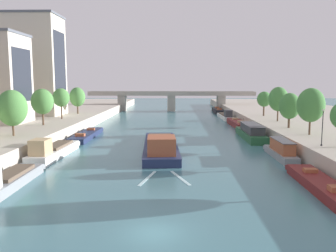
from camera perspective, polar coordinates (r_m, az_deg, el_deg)
The scene contains 25 objects.
ground_plane at distance 25.68m, azimuth -2.21°, elevation -17.06°, with size 400.00×400.00×0.00m, color #42757F.
quay_left at distance 87.26m, azimuth -24.05°, elevation 0.50°, with size 36.00×170.00×2.47m, color #B7AD9E.
quay_right at distance 86.06m, azimuth 24.74°, elevation 0.38°, with size 36.00×170.00×2.47m, color #B7AD9E.
barge_midriver at distance 52.75m, azimuth -1.20°, elevation -3.21°, with size 6.24×23.75×3.36m.
wake_behind_barge at distance 38.92m, azimuth -0.68°, elevation -8.47°, with size 5.59×6.06×0.03m.
moored_boat_left_midway at distance 38.19m, azimuth -25.12°, elevation -8.05°, with size 2.82×13.26×3.27m.
moored_boat_left_second at distance 51.64m, azimuth -18.25°, elevation -3.81°, with size 3.39×14.30×3.24m.
moored_boat_left_near at distance 68.06m, azimuth -13.08°, elevation -1.41°, with size 3.02×16.50×2.08m.
moored_boat_right_lone at distance 38.07m, azimuth 23.52°, elevation -8.64°, with size 2.88×13.94×2.11m.
moored_boat_right_downstream at distance 51.02m, azimuth 17.95°, elevation -3.78°, with size 2.14×10.92×2.65m.
moored_boat_right_upstream at distance 66.71m, azimuth 13.41°, elevation -1.03°, with size 3.20×15.73×2.79m.
moored_boat_right_far at distance 84.82m, azimuth 11.22°, elevation 0.43°, with size 3.01×15.34×2.39m.
moored_boat_right_near at distance 100.99m, azimuth 9.35°, elevation 1.65°, with size 2.93×15.63×2.86m.
moored_boat_right_midway at distance 120.68m, azimuth 8.12°, elevation 2.52°, with size 3.15×16.07×2.45m.
tree_left_past_mid at distance 56.94m, azimuth -24.07°, elevation 2.69°, with size 4.40×4.40×6.88m.
tree_left_far at distance 69.04m, azimuth -19.80°, elevation 3.76°, with size 4.09×4.09×6.75m.
tree_left_third at distance 79.23m, azimuth -17.04°, elevation 4.45°, with size 3.60×3.60×6.63m.
tree_left_end_of_row at distance 90.95m, azimuth -14.56°, elevation 4.60°, with size 3.88×3.88×6.64m.
tree_right_end_of_row at distance 57.34m, azimuth 22.25°, elevation 3.17°, with size 4.14×4.14×7.14m.
tree_right_past_mid at distance 64.75m, azimuth 19.21°, elevation 3.09°, with size 3.65×3.65×6.13m.
tree_right_third at distance 74.81m, azimuth 17.54°, elevation 4.21°, with size 3.98×3.98×7.01m.
tree_right_by_lamp at distance 85.67m, azimuth 15.41°, elevation 4.23°, with size 3.33×3.33×5.76m.
lamppost_right_bank at distance 48.11m, azimuth 23.88°, elevation 0.03°, with size 0.28×0.28×4.67m.
building_left_tall at distance 91.44m, azimuth -21.73°, elevation 9.17°, with size 15.52×10.46×23.84m.
bridge_far at distance 126.09m, azimuth 0.57°, elevation 4.51°, with size 59.60×4.40×7.04m.
Camera 1 is at (1.44, -23.35, 10.59)m, focal length 37.38 mm.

